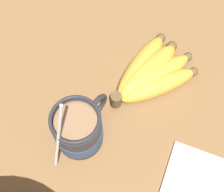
{
  "coord_description": "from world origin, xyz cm",
  "views": [
    {
      "loc": [
        -15.66,
        -12.04,
        56.33
      ],
      "look_at": [
        3.42,
        2.32,
        7.17
      ],
      "focal_mm": 50.0,
      "sensor_mm": 36.0,
      "label": 1
    }
  ],
  "objects": [
    {
      "name": "coffee_mug",
      "position": [
        -4.92,
        3.03,
        7.18
      ],
      "size": [
        14.05,
        8.32,
        16.86
      ],
      "color": "#28282D",
      "rests_on": "table"
    },
    {
      "name": "banana_bunch",
      "position": [
        12.23,
        -0.09,
        5.15
      ],
      "size": [
        18.68,
        13.0,
        4.52
      ],
      "color": "brown",
      "rests_on": "table"
    },
    {
      "name": "table",
      "position": [
        0.0,
        0.0,
        1.53
      ],
      "size": [
        93.61,
        93.61,
        3.07
      ],
      "color": "brown",
      "rests_on": "ground"
    }
  ]
}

